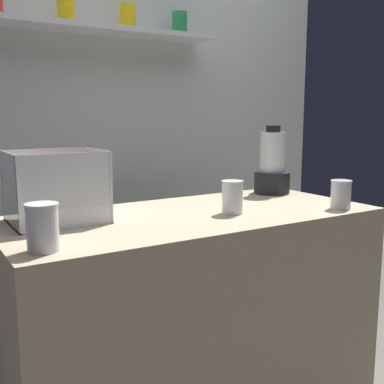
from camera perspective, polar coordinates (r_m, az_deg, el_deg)
counter at (r=1.91m, az=-0.00°, el=-15.87°), size 1.40×0.64×0.90m
back_wall_unit at (r=2.41m, az=-9.83°, el=9.21°), size 2.60×0.24×2.50m
carrot_display_bin at (r=1.68m, az=-16.17°, el=-0.83°), size 0.31×0.26×0.24m
blender_pitcher at (r=2.23m, az=9.66°, el=3.01°), size 0.17×0.17×0.31m
juice_cup_carrot_far_left at (r=1.33m, az=-17.58°, el=-4.49°), size 0.09×0.09×0.13m
juice_cup_carrot_left at (r=1.76m, az=4.89°, el=-0.88°), size 0.08×0.08×0.12m
juice_cup_beet_middle at (r=1.93m, az=17.53°, el=-0.42°), size 0.08×0.08×0.11m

